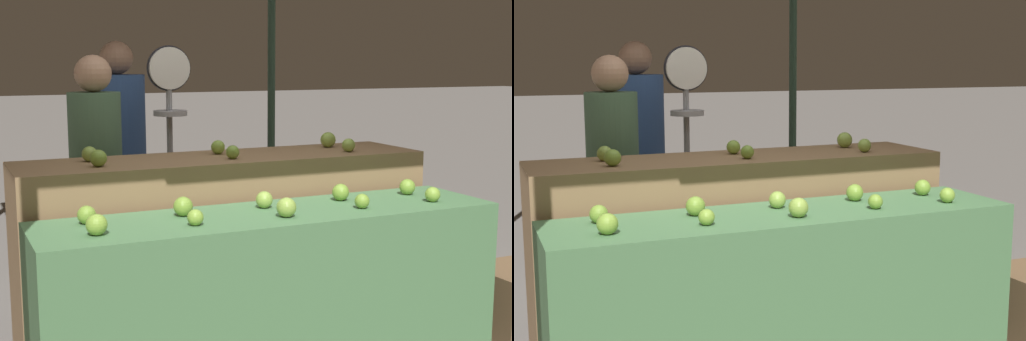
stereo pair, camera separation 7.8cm
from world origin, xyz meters
The scene contains 21 objects.
display_counter_front centered at (0.00, 0.00, 0.44)m, with size 2.20×0.55×0.88m, color #4C7A4C.
display_counter_back centered at (0.00, 0.60, 0.53)m, with size 2.20×0.55×1.06m, color olive.
apple_front_0 centered at (-0.84, -0.10, 0.92)m, with size 0.09×0.09×0.09m, color #84AD3D.
apple_front_1 centered at (-0.42, -0.10, 0.91)m, with size 0.07×0.07×0.07m, color #84AD3D.
apple_front_2 centered at (0.01, -0.12, 0.92)m, with size 0.09×0.09×0.09m, color #8EB247.
apple_front_3 centered at (0.42, -0.10, 0.91)m, with size 0.07×0.07×0.07m, color #7AA338.
apple_front_4 centered at (0.82, -0.11, 0.91)m, with size 0.08×0.08×0.08m, color #84AD3D.
apple_front_5 centered at (-0.84, 0.12, 0.92)m, with size 0.08×0.08×0.08m, color #7AA338.
apple_front_6 centered at (-0.41, 0.10, 0.92)m, with size 0.09×0.09×0.09m, color #7AA338.
apple_front_7 centered at (0.00, 0.10, 0.92)m, with size 0.08×0.08×0.08m, color #8EB247.
apple_front_8 centered at (0.43, 0.11, 0.92)m, with size 0.09×0.09×0.09m, color #7AA338.
apple_front_9 centered at (0.83, 0.10, 0.92)m, with size 0.08×0.08×0.08m, color #7AA338.
apple_back_0 centered at (-0.69, 0.50, 1.10)m, with size 0.08×0.08×0.08m, color #7AA338.
apple_back_1 centered at (0.00, 0.49, 1.10)m, with size 0.07×0.07×0.07m, color #7AA338.
apple_back_2 centered at (0.70, 0.48, 1.10)m, with size 0.08×0.08×0.08m, color #8EB247.
apple_back_3 centered at (-0.70, 0.70, 1.10)m, with size 0.08×0.08×0.08m, color #8EB247.
apple_back_4 centered at (0.00, 0.70, 1.10)m, with size 0.08×0.08×0.08m, color #84AD3D.
apple_back_5 centered at (0.70, 0.71, 1.11)m, with size 0.09×0.09×0.09m, color #8EB247.
produce_scale centered at (-0.12, 1.17, 1.20)m, with size 0.27×0.20×1.66m.
person_vendor_at_scale centered at (-0.57, 1.17, 0.94)m, with size 0.36×0.36×1.60m.
person_customer_left centered at (-0.26, 1.86, 0.98)m, with size 0.45×0.45×1.70m.
Camera 1 is at (-1.42, -2.90, 1.57)m, focal length 50.00 mm.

